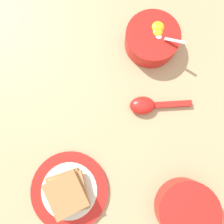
# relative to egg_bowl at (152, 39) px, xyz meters

# --- Properties ---
(ground_plane) EXTENTS (3.00, 3.00, 0.00)m
(ground_plane) POSITION_rel_egg_bowl_xyz_m (0.01, 0.23, -0.03)
(ground_plane) COLOR tan
(egg_bowl) EXTENTS (0.15, 0.14, 0.08)m
(egg_bowl) POSITION_rel_egg_bowl_xyz_m (0.00, 0.00, 0.00)
(egg_bowl) COLOR red
(egg_bowl) RESTS_ON ground_plane
(toast_plate) EXTENTS (0.19, 0.19, 0.01)m
(toast_plate) POSITION_rel_egg_bowl_xyz_m (0.19, 0.40, -0.02)
(toast_plate) COLOR red
(toast_plate) RESTS_ON ground_plane
(toast_sandwich) EXTENTS (0.11, 0.12, 0.05)m
(toast_sandwich) POSITION_rel_egg_bowl_xyz_m (0.19, 0.40, 0.01)
(toast_sandwich) COLOR #9E7042
(toast_sandwich) RESTS_ON toast_plate
(soup_spoon) EXTENTS (0.16, 0.05, 0.03)m
(soup_spoon) POSITION_rel_egg_bowl_xyz_m (0.00, 0.18, -0.02)
(soup_spoon) COLOR red
(soup_spoon) RESTS_ON ground_plane
(congee_bowl) EXTENTS (0.14, 0.14, 0.06)m
(congee_bowl) POSITION_rel_egg_bowl_xyz_m (-0.09, 0.42, 0.00)
(congee_bowl) COLOR red
(congee_bowl) RESTS_ON ground_plane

